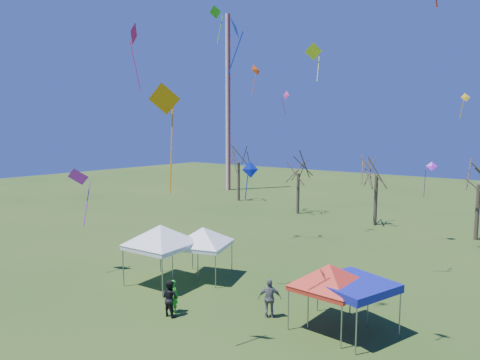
% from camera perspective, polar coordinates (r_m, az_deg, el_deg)
% --- Properties ---
extents(ground, '(140.00, 140.00, 0.00)m').
position_cam_1_polar(ground, '(20.34, -1.70, -18.89)').
color(ground, '#2B4C18').
rests_on(ground, ground).
extents(radio_mast, '(0.70, 0.70, 25.00)m').
position_cam_1_polar(radio_mast, '(62.50, -1.62, 10.11)').
color(radio_mast, silver).
rests_on(radio_mast, ground).
extents(tree_0, '(3.83, 3.83, 8.44)m').
position_cam_1_polar(tree_0, '(52.80, -0.18, 4.21)').
color(tree_0, '#3D2D21').
rests_on(tree_0, ground).
extents(tree_1, '(3.42, 3.42, 7.54)m').
position_cam_1_polar(tree_1, '(44.91, 7.82, 2.82)').
color(tree_1, '#3D2D21').
rests_on(tree_1, ground).
extents(tree_2, '(3.71, 3.71, 8.18)m').
position_cam_1_polar(tree_2, '(41.06, 17.83, 2.90)').
color(tree_2, '#3D2D21').
rests_on(tree_2, ground).
extents(tree_3, '(3.59, 3.59, 7.91)m').
position_cam_1_polar(tree_3, '(38.67, 29.40, 1.83)').
color(tree_3, '#3D2D21').
rests_on(tree_3, ground).
extents(tent_white_west, '(4.49, 4.49, 3.97)m').
position_cam_1_polar(tent_white_west, '(24.77, -10.57, -6.43)').
color(tent_white_west, gray).
rests_on(tent_white_west, ground).
extents(tent_white_mid, '(3.82, 3.82, 3.56)m').
position_cam_1_polar(tent_white_mid, '(25.45, -4.97, -6.75)').
color(tent_white_mid, gray).
rests_on(tent_white_mid, ground).
extents(tent_red, '(3.86, 3.86, 3.40)m').
position_cam_1_polar(tent_red, '(19.52, 11.83, -11.47)').
color(tent_red, gray).
rests_on(tent_red, ground).
extents(tent_blue, '(3.69, 3.69, 2.30)m').
position_cam_1_polar(tent_blue, '(19.58, 14.93, -13.44)').
color(tent_blue, gray).
rests_on(tent_blue, ground).
extents(person_green, '(0.64, 0.46, 1.63)m').
position_cam_1_polar(person_green, '(21.59, -8.91, -15.05)').
color(person_green, green).
rests_on(person_green, ground).
extents(person_grey, '(1.16, 0.99, 1.86)m').
position_cam_1_polar(person_grey, '(20.84, 3.99, -15.46)').
color(person_grey, slate).
rests_on(person_grey, ground).
extents(person_dark, '(0.88, 0.70, 1.73)m').
position_cam_1_polar(person_dark, '(21.24, -9.33, -15.27)').
color(person_dark, black).
rests_on(person_dark, ground).
extents(kite_7, '(1.04, 0.82, 2.84)m').
position_cam_1_polar(kite_7, '(33.40, -3.27, 21.38)').
color(kite_7, green).
rests_on(kite_7, ground).
extents(kite_11, '(1.49, 0.98, 3.12)m').
position_cam_1_polar(kite_11, '(36.03, 9.77, 16.51)').
color(kite_11, '#E9FF1A').
rests_on(kite_11, ground).
extents(kite_14, '(1.67, 1.47, 3.60)m').
position_cam_1_polar(kite_14, '(27.63, -20.72, 0.41)').
color(kite_14, purple).
rests_on(kite_14, ground).
extents(kite_22, '(1.04, 0.94, 2.88)m').
position_cam_1_polar(kite_22, '(36.24, 24.13, 1.54)').
color(kite_22, purple).
rests_on(kite_22, ground).
extents(kite_13, '(0.90, 0.63, 2.26)m').
position_cam_1_polar(kite_13, '(43.93, 6.11, 11.12)').
color(kite_13, '#DD318D').
rests_on(kite_13, ground).
extents(kite_27, '(0.85, 0.92, 2.15)m').
position_cam_1_polar(kite_27, '(16.75, -0.60, 19.56)').
color(kite_27, blue).
rests_on(kite_27, ground).
extents(kite_5, '(1.37, 1.07, 4.06)m').
position_cam_1_polar(kite_5, '(16.21, -9.99, 10.44)').
color(kite_5, orange).
rests_on(kite_5, ground).
extents(kite_2, '(0.78, 1.36, 3.24)m').
position_cam_1_polar(kite_2, '(45.10, 2.15, 14.44)').
color(kite_2, '#FF550D').
rests_on(kite_2, ground).
extents(kite_8, '(1.17, 1.44, 4.50)m').
position_cam_1_polar(kite_8, '(30.88, -14.08, 18.34)').
color(kite_8, red).
rests_on(kite_8, ground).
extents(kite_19, '(0.73, 0.67, 1.84)m').
position_cam_1_polar(kite_19, '(34.77, 27.85, 9.63)').
color(kite_19, yellow).
rests_on(kite_19, ground).
extents(kite_1, '(0.72, 0.89, 2.11)m').
position_cam_1_polar(kite_1, '(23.02, 1.38, 1.33)').
color(kite_1, '#132CCD').
rests_on(kite_1, ground).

